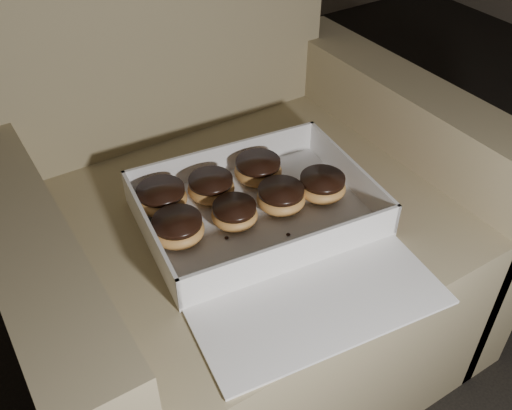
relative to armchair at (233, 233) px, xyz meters
The scene contains 14 objects.
armchair is the anchor object (origin of this frame).
bakery_box 0.19m from the armchair, 94.85° to the right, with size 0.42×0.48×0.06m.
donut_a 0.23m from the armchair, 150.10° to the right, with size 0.08×0.08×0.04m.
donut_b 0.20m from the armchair, behind, with size 0.09×0.09×0.04m.
donut_c 0.18m from the armchair, 117.75° to the right, with size 0.08×0.08×0.04m.
donut_d 0.16m from the armchair, 160.36° to the right, with size 0.08×0.08×0.04m.
donut_e 0.16m from the armchair, 24.07° to the right, with size 0.09×0.09×0.04m.
donut_f 0.19m from the armchair, 72.13° to the right, with size 0.08×0.08×0.04m.
donut_g 0.22m from the armchair, 46.71° to the right, with size 0.08×0.08×0.04m.
crumb_a 0.27m from the armchair, 121.04° to the right, with size 0.01×0.01×0.00m, color black.
crumb_b 0.20m from the armchair, 123.47° to the right, with size 0.01×0.01×0.00m, color black.
crumb_c 0.17m from the armchair, 106.23° to the right, with size 0.01×0.01×0.00m, color black.
crumb_d 0.21m from the armchair, 88.25° to the right, with size 0.01×0.01×0.00m, color black.
crumb_e 0.27m from the armchair, 79.07° to the right, with size 0.01×0.01×0.00m, color black.
Camera 1 is at (-0.36, 0.17, 1.03)m, focal length 40.00 mm.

